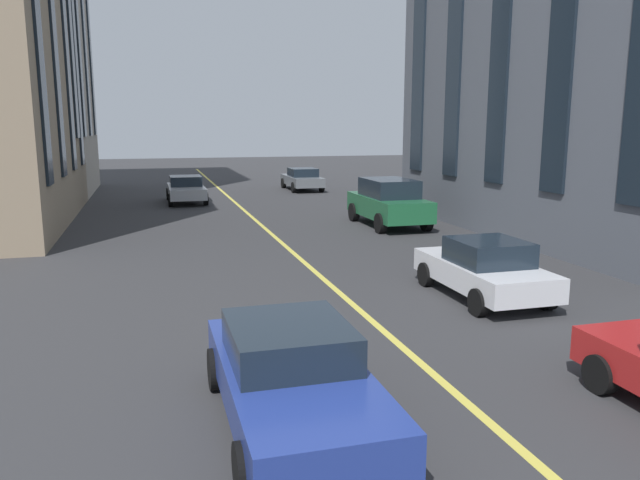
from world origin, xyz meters
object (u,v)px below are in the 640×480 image
at_px(car_green_far, 389,202).
at_px(car_blue_oncoming, 292,375).
at_px(car_grey_mid, 302,179).
at_px(car_silver_parked_a, 186,189).
at_px(car_white_trailing, 484,268).

xyz_separation_m(car_green_far, car_blue_oncoming, (-15.18, 7.49, -0.27)).
distance_m(car_blue_oncoming, car_grey_mid, 30.43).
bearing_deg(car_grey_mid, car_silver_parked_a, 120.68).
bearing_deg(car_white_trailing, car_silver_parked_a, 15.34).
xyz_separation_m(car_green_far, car_grey_mid, (14.32, -0.00, -0.27)).
height_order(car_silver_parked_a, car_blue_oncoming, same).
bearing_deg(car_blue_oncoming, car_green_far, -26.27).
bearing_deg(car_blue_oncoming, car_grey_mid, -14.25).
bearing_deg(car_green_far, car_silver_parked_a, 36.39).
xyz_separation_m(car_silver_parked_a, car_grey_mid, (4.36, -7.34, 0.00)).
bearing_deg(car_silver_parked_a, car_grey_mid, -59.32).
relative_size(car_green_far, car_silver_parked_a, 1.07).
bearing_deg(car_grey_mid, car_blue_oncoming, 165.75).
relative_size(car_white_trailing, car_blue_oncoming, 0.89).
relative_size(car_silver_parked_a, car_grey_mid, 1.00).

